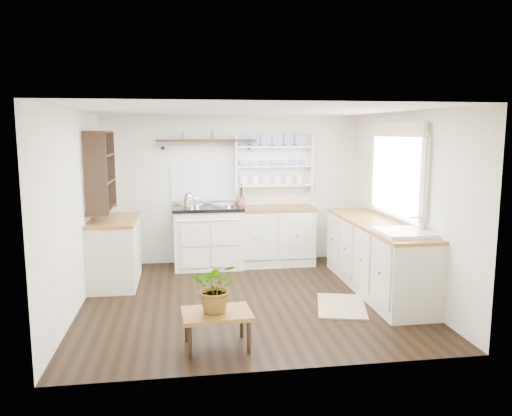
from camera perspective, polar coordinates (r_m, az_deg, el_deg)
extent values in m
cube|color=black|center=(6.29, -0.93, -10.33)|extent=(4.00, 3.80, 0.01)
cube|color=beige|center=(7.89, -2.78, 2.13)|extent=(4.00, 0.02, 2.30)
cube|color=beige|center=(6.58, 16.58, 0.47)|extent=(0.02, 3.80, 2.30)
cube|color=beige|center=(6.09, -19.96, -0.34)|extent=(0.02, 3.80, 2.30)
cube|color=white|center=(5.95, -0.98, 11.09)|extent=(4.00, 3.80, 0.01)
cube|color=white|center=(6.66, 15.85, 3.63)|extent=(0.04, 1.40, 1.00)
cube|color=white|center=(6.65, 15.69, 3.63)|extent=(0.02, 1.50, 1.10)
cube|color=beige|center=(6.62, 15.74, 8.63)|extent=(0.04, 1.55, 0.18)
cube|color=beige|center=(7.65, -5.51, -3.46)|extent=(1.01, 0.66, 0.89)
cube|color=black|center=(7.56, -5.56, 0.02)|extent=(1.05, 0.70, 0.05)
cylinder|color=silver|center=(7.55, -7.33, 0.28)|extent=(0.34, 0.34, 0.03)
cylinder|color=silver|center=(7.57, -3.80, 0.36)|extent=(0.34, 0.34, 0.03)
cylinder|color=silver|center=(7.22, -5.39, -1.40)|extent=(0.91, 0.02, 0.02)
cube|color=beige|center=(7.79, 1.89, -3.24)|extent=(1.25, 0.60, 0.88)
cube|color=brown|center=(7.71, 1.90, -0.04)|extent=(1.27, 0.63, 0.04)
cube|color=beige|center=(6.69, 13.61, -5.49)|extent=(0.60, 2.40, 0.88)
cube|color=brown|center=(6.60, 13.74, -1.78)|extent=(0.62, 2.43, 0.04)
cube|color=white|center=(5.94, 16.45, -3.83)|extent=(0.55, 0.60, 0.28)
cylinder|color=silver|center=(5.99, 18.27, -1.86)|extent=(0.02, 0.02, 0.22)
cube|color=beige|center=(7.05, -15.83, -4.86)|extent=(0.60, 1.10, 0.88)
cube|color=brown|center=(6.96, -15.98, -1.33)|extent=(0.62, 1.13, 0.04)
cube|color=white|center=(7.92, 1.92, 5.07)|extent=(1.20, 0.03, 0.90)
cube|color=white|center=(7.84, 2.04, 5.03)|extent=(1.20, 0.22, 0.02)
cylinder|color=navy|center=(7.83, 2.03, 7.01)|extent=(0.20, 0.02, 0.20)
cube|color=black|center=(7.68, -5.72, 7.68)|extent=(1.50, 0.24, 0.04)
cone|color=black|center=(7.75, -10.57, 6.77)|extent=(0.06, 0.20, 0.06)
cone|color=black|center=(7.81, -0.93, 6.93)|extent=(0.06, 0.20, 0.06)
cube|color=black|center=(6.90, -17.37, 4.14)|extent=(0.28, 0.80, 1.05)
cylinder|color=#A0473A|center=(7.70, -1.75, 0.72)|extent=(0.12, 0.12, 0.14)
cube|color=brown|center=(4.87, -4.51, -11.97)|extent=(0.68, 0.51, 0.04)
cylinder|color=black|center=(4.74, -7.58, -14.92)|extent=(0.04, 0.04, 0.31)
cylinder|color=black|center=(5.08, -7.94, -13.29)|extent=(0.04, 0.04, 0.31)
cylinder|color=black|center=(4.81, -0.81, -14.48)|extent=(0.04, 0.04, 0.31)
cylinder|color=black|center=(5.15, -1.65, -12.91)|extent=(0.04, 0.04, 0.31)
imported|color=#3F7233|center=(4.78, -4.54, -8.97)|extent=(0.51, 0.46, 0.50)
cube|color=#866E4E|center=(6.11, 9.73, -10.97)|extent=(0.75, 0.96, 0.02)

